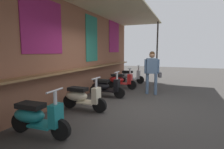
% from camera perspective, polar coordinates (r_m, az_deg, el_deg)
% --- Properties ---
extents(ground_plane, '(31.07, 31.07, 0.00)m').
position_cam_1_polar(ground_plane, '(5.52, 4.40, -10.25)').
color(ground_plane, '#383533').
extents(market_stall_facade, '(11.10, 2.49, 3.42)m').
position_cam_1_polar(market_stall_facade, '(6.09, -12.46, 9.42)').
color(market_stall_facade, brown).
rests_on(market_stall_facade, ground_plane).
extents(scooter_teal, '(0.46, 1.40, 0.97)m').
position_cam_1_polar(scooter_teal, '(3.91, -23.36, -12.32)').
color(scooter_teal, '#197075').
rests_on(scooter_teal, ground_plane).
extents(scooter_cream, '(0.46, 1.40, 0.97)m').
position_cam_1_polar(scooter_cream, '(5.18, -9.83, -7.06)').
color(scooter_cream, beige).
rests_on(scooter_cream, ground_plane).
extents(scooter_black, '(0.46, 1.40, 0.97)m').
position_cam_1_polar(scooter_black, '(6.56, -2.36, -3.91)').
color(scooter_black, black).
rests_on(scooter_black, ground_plane).
extents(scooter_red, '(0.47, 1.40, 0.97)m').
position_cam_1_polar(scooter_red, '(8.08, 2.56, -1.78)').
color(scooter_red, red).
rests_on(scooter_red, ground_plane).
extents(scooter_silver, '(0.47, 1.40, 0.97)m').
position_cam_1_polar(scooter_silver, '(9.54, 5.70, -0.41)').
color(scooter_silver, '#B2B5BA').
rests_on(scooter_silver, ground_plane).
extents(shopper_with_handbag, '(0.41, 0.66, 1.69)m').
position_cam_1_polar(shopper_with_handbag, '(7.04, 12.85, 1.95)').
color(shopper_with_handbag, slate).
rests_on(shopper_with_handbag, ground_plane).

